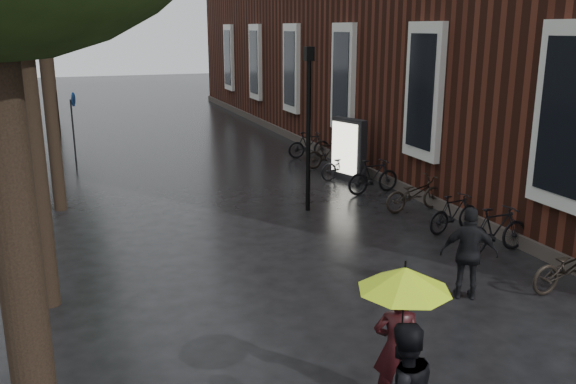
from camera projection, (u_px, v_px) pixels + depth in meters
name	position (u px, v px, depth m)	size (l,w,h in m)	color
person_burgundy	(396.00, 347.00, 7.58)	(0.59, 0.39, 1.61)	black
lime_umbrella	(405.00, 279.00, 6.83)	(1.09, 1.09, 1.60)	black
pedestrian_walking	(469.00, 253.00, 10.62)	(0.98, 0.41, 1.68)	black
parked_bicycles	(396.00, 186.00, 16.54)	(2.04, 13.09, 1.02)	black
ad_lightbox	(348.00, 149.00, 18.93)	(0.30, 1.29, 1.94)	black
lamp_post	(309.00, 114.00, 15.35)	(0.22, 0.22, 4.19)	black
cycle_sign	(73.00, 119.00, 20.33)	(0.14, 0.47, 2.57)	#262628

